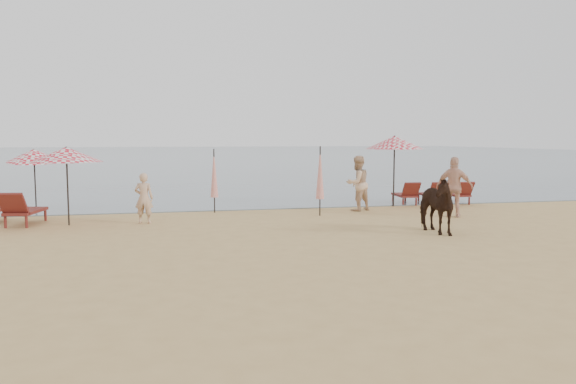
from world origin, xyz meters
name	(u,v)px	position (x,y,z in m)	size (l,w,h in m)	color
ground	(352,282)	(0.00, 0.00, 0.00)	(120.00, 120.00, 0.00)	tan
sea	(182,154)	(0.00, 80.00, 0.00)	(160.00, 140.00, 0.06)	#51606B
lounger_cluster_right	(433,193)	(6.81, 10.30, 0.41)	(2.81, 1.81, 0.59)	maroon
umbrella_open_left_a	(66,155)	(-5.80, 7.84, 2.02)	(1.98, 1.98, 2.25)	black
umbrella_open_left_b	(34,155)	(-7.34, 11.20, 1.91)	(1.73, 1.76, 2.20)	black
umbrella_open_right	(394,143)	(5.09, 9.97, 2.32)	(2.11, 2.11, 2.58)	black
umbrella_closed_left	(214,174)	(-1.47, 9.63, 1.31)	(0.26, 0.26, 2.13)	black
umbrella_closed_right	(320,173)	(1.77, 8.16, 1.37)	(0.27, 0.27, 2.23)	black
cow	(432,205)	(3.74, 4.35, 0.75)	(0.81, 1.77, 1.50)	black
beachgoer_left	(144,198)	(-3.70, 7.73, 0.74)	(0.54, 0.36, 1.49)	tan
beachgoer_right_a	(357,183)	(3.36, 9.05, 0.94)	(0.92, 0.72, 1.89)	tan
beachgoer_right_b	(454,187)	(5.81, 6.93, 0.95)	(1.12, 0.47, 1.91)	tan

